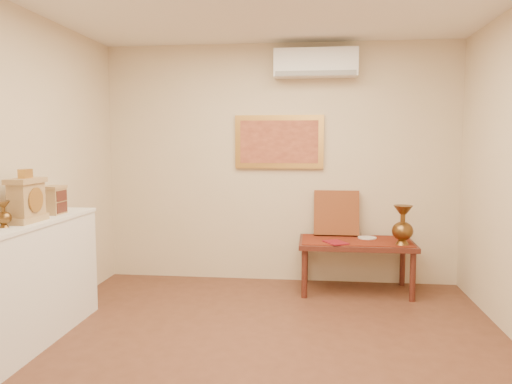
# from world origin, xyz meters

# --- Properties ---
(floor) EXTENTS (4.50, 4.50, 0.00)m
(floor) POSITION_xyz_m (0.00, 0.00, 0.00)
(floor) COLOR brown
(floor) RESTS_ON ground
(wall_back) EXTENTS (4.00, 0.02, 2.70)m
(wall_back) POSITION_xyz_m (0.00, 2.25, 1.35)
(wall_back) COLOR beige
(wall_back) RESTS_ON ground
(wall_front) EXTENTS (4.00, 0.02, 2.70)m
(wall_front) POSITION_xyz_m (0.00, -2.25, 1.35)
(wall_front) COLOR beige
(wall_front) RESTS_ON ground
(brass_urn_small) EXTENTS (0.11, 0.11, 0.25)m
(brass_urn_small) POSITION_xyz_m (-1.83, -0.12, 1.10)
(brass_urn_small) COLOR brown
(brass_urn_small) RESTS_ON display_ledge
(table_cloth) EXTENTS (1.14, 0.59, 0.01)m
(table_cloth) POSITION_xyz_m (0.85, 1.88, 0.55)
(table_cloth) COLOR maroon
(table_cloth) RESTS_ON low_table
(brass_urn_tall) EXTENTS (0.22, 0.22, 0.49)m
(brass_urn_tall) POSITION_xyz_m (1.30, 1.70, 0.80)
(brass_urn_tall) COLOR brown
(brass_urn_tall) RESTS_ON table_cloth
(plate) EXTENTS (0.20, 0.20, 0.01)m
(plate) POSITION_xyz_m (0.98, 2.00, 0.56)
(plate) COLOR white
(plate) RESTS_ON table_cloth
(menu) EXTENTS (0.28, 0.31, 0.01)m
(menu) POSITION_xyz_m (0.63, 1.70, 0.56)
(menu) COLOR maroon
(menu) RESTS_ON table_cloth
(cushion) EXTENTS (0.50, 0.20, 0.51)m
(cushion) POSITION_xyz_m (0.65, 2.16, 0.81)
(cushion) COLOR #5F1613
(cushion) RESTS_ON table_cloth
(display_ledge) EXTENTS (0.37, 2.02, 0.98)m
(display_ledge) POSITION_xyz_m (-1.82, 0.00, 0.49)
(display_ledge) COLOR white
(display_ledge) RESTS_ON floor
(mantel_clock) EXTENTS (0.17, 0.36, 0.41)m
(mantel_clock) POSITION_xyz_m (-1.79, 0.13, 1.15)
(mantel_clock) COLOR tan
(mantel_clock) RESTS_ON display_ledge
(wooden_chest) EXTENTS (0.16, 0.21, 0.24)m
(wooden_chest) POSITION_xyz_m (-1.82, 0.57, 1.10)
(wooden_chest) COLOR tan
(wooden_chest) RESTS_ON display_ledge
(low_table) EXTENTS (1.20, 0.70, 0.55)m
(low_table) POSITION_xyz_m (0.85, 1.88, 0.48)
(low_table) COLOR #4F2017
(low_table) RESTS_ON floor
(painting) EXTENTS (1.00, 0.06, 0.60)m
(painting) POSITION_xyz_m (0.00, 2.22, 1.60)
(painting) COLOR #BD883C
(painting) RESTS_ON wall_back
(ac_unit) EXTENTS (0.90, 0.25, 0.30)m
(ac_unit) POSITION_xyz_m (0.40, 2.12, 2.45)
(ac_unit) COLOR white
(ac_unit) RESTS_ON wall_back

